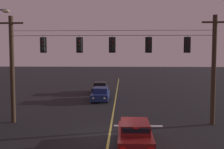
# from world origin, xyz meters

# --- Properties ---
(ground_plane) EXTENTS (180.00, 180.00, 0.00)m
(ground_plane) POSITION_xyz_m (0.00, 0.00, 0.00)
(ground_plane) COLOR black
(lane_centre_stripe) EXTENTS (0.14, 60.00, 0.01)m
(lane_centre_stripe) POSITION_xyz_m (0.00, 9.47, 0.00)
(lane_centre_stripe) COLOR #D1C64C
(lane_centre_stripe) RESTS_ON ground
(stop_bar_paint) EXTENTS (3.40, 0.36, 0.01)m
(stop_bar_paint) POSITION_xyz_m (1.90, 2.87, 0.00)
(stop_bar_paint) COLOR silver
(stop_bar_paint) RESTS_ON ground
(signal_span_assembly) EXTENTS (16.20, 0.32, 7.72)m
(signal_span_assembly) POSITION_xyz_m (-0.00, 3.47, 4.01)
(signal_span_assembly) COLOR #38281C
(signal_span_assembly) RESTS_ON ground
(traffic_light_leftmost) EXTENTS (0.48, 0.41, 1.22)m
(traffic_light_leftmost) POSITION_xyz_m (-4.93, 3.46, 5.66)
(traffic_light_leftmost) COLOR black
(traffic_light_left_inner) EXTENTS (0.48, 0.41, 1.22)m
(traffic_light_left_inner) POSITION_xyz_m (-2.30, 3.46, 5.66)
(traffic_light_left_inner) COLOR black
(traffic_light_centre) EXTENTS (0.48, 0.41, 1.22)m
(traffic_light_centre) POSITION_xyz_m (0.05, 3.46, 5.66)
(traffic_light_centre) COLOR black
(traffic_light_right_inner) EXTENTS (0.48, 0.41, 1.22)m
(traffic_light_right_inner) POSITION_xyz_m (2.64, 3.46, 5.66)
(traffic_light_right_inner) COLOR black
(traffic_light_rightmost) EXTENTS (0.48, 0.41, 1.22)m
(traffic_light_rightmost) POSITION_xyz_m (5.35, 3.46, 5.66)
(traffic_light_rightmost) COLOR black
(car_waiting_near_lane) EXTENTS (1.80, 4.33, 1.39)m
(car_waiting_near_lane) POSITION_xyz_m (1.47, -1.33, 0.65)
(car_waiting_near_lane) COLOR maroon
(car_waiting_near_lane) RESTS_ON ground
(car_oncoming_lead) EXTENTS (1.80, 4.42, 1.39)m
(car_oncoming_lead) POSITION_xyz_m (-1.59, 13.24, 0.65)
(car_oncoming_lead) COLOR navy
(car_oncoming_lead) RESTS_ON ground
(car_oncoming_trailing) EXTENTS (1.80, 4.42, 1.39)m
(car_oncoming_trailing) POSITION_xyz_m (-2.10, 18.80, 0.65)
(car_oncoming_trailing) COLOR black
(car_oncoming_trailing) RESTS_ON ground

